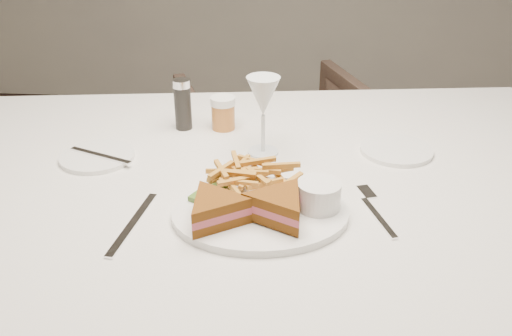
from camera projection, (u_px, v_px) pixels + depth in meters
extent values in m
cube|color=silver|center=(258.00, 318.00, 1.34)|extent=(1.63, 1.20, 0.75)
imported|color=#4A372D|center=(279.00, 158.00, 2.15)|extent=(0.85, 0.82, 0.68)
ellipsoid|color=white|center=(260.00, 213.00, 1.03)|extent=(0.35, 0.29, 0.01)
cube|color=silver|center=(133.00, 224.00, 1.01)|extent=(0.04, 0.21, 0.00)
cylinder|color=white|center=(97.00, 156.00, 1.24)|extent=(0.16, 0.16, 0.01)
cylinder|color=white|center=(396.00, 150.00, 1.27)|extent=(0.16, 0.16, 0.01)
cylinder|color=black|center=(183.00, 104.00, 1.35)|extent=(0.04, 0.04, 0.12)
cylinder|color=#AF662A|center=(223.00, 113.00, 1.36)|extent=(0.06, 0.06, 0.08)
cube|color=#416423|center=(214.00, 188.00, 1.08)|extent=(0.05, 0.05, 0.01)
cube|color=#416423|center=(200.00, 194.00, 1.07)|extent=(0.04, 0.06, 0.01)
cylinder|color=white|center=(319.00, 195.00, 1.02)|extent=(0.08, 0.08, 0.05)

